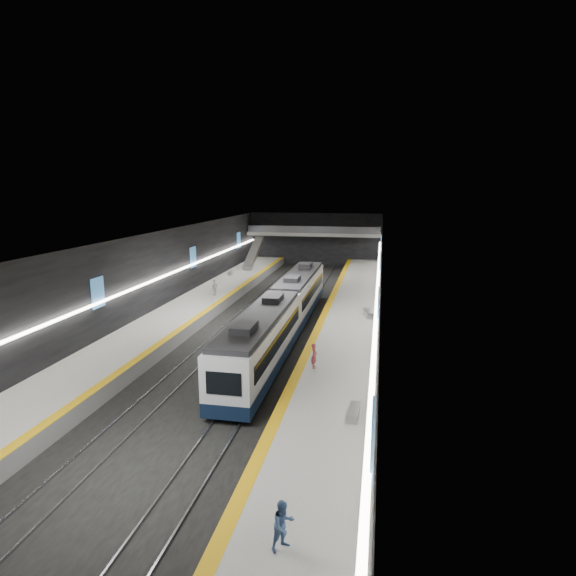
% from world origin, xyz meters
% --- Properties ---
extents(ground, '(70.00, 70.00, 0.00)m').
position_xyz_m(ground, '(0.00, 0.00, 0.00)').
color(ground, black).
rests_on(ground, ground).
extents(ceiling, '(20.00, 70.00, 0.04)m').
position_xyz_m(ceiling, '(0.00, 0.00, 8.00)').
color(ceiling, beige).
rests_on(ceiling, wall_left).
extents(wall_left, '(0.04, 70.00, 8.00)m').
position_xyz_m(wall_left, '(-10.00, 0.00, 4.00)').
color(wall_left, black).
rests_on(wall_left, ground).
extents(wall_right, '(0.04, 70.00, 8.00)m').
position_xyz_m(wall_right, '(10.00, 0.00, 4.00)').
color(wall_right, black).
rests_on(wall_right, ground).
extents(wall_back, '(20.00, 0.04, 8.00)m').
position_xyz_m(wall_back, '(0.00, 35.00, 4.00)').
color(wall_back, black).
rests_on(wall_back, ground).
extents(platform_left, '(5.00, 70.00, 1.00)m').
position_xyz_m(platform_left, '(-7.50, 0.00, 0.50)').
color(platform_left, slate).
rests_on(platform_left, ground).
extents(tile_surface_left, '(5.00, 70.00, 0.02)m').
position_xyz_m(tile_surface_left, '(-7.50, 0.00, 1.01)').
color(tile_surface_left, '#A6A6A1').
rests_on(tile_surface_left, platform_left).
extents(tactile_strip_left, '(0.60, 70.00, 0.02)m').
position_xyz_m(tactile_strip_left, '(-5.30, 0.00, 1.02)').
color(tactile_strip_left, '#EFB00C').
rests_on(tactile_strip_left, platform_left).
extents(platform_right, '(5.00, 70.00, 1.00)m').
position_xyz_m(platform_right, '(7.50, 0.00, 0.50)').
color(platform_right, slate).
rests_on(platform_right, ground).
extents(tile_surface_right, '(5.00, 70.00, 0.02)m').
position_xyz_m(tile_surface_right, '(7.50, 0.00, 1.01)').
color(tile_surface_right, '#A6A6A1').
rests_on(tile_surface_right, platform_right).
extents(tactile_strip_right, '(0.60, 70.00, 0.02)m').
position_xyz_m(tactile_strip_right, '(5.30, 0.00, 1.02)').
color(tactile_strip_right, '#EFB00C').
rests_on(tactile_strip_right, platform_right).
extents(rails, '(6.52, 70.00, 0.12)m').
position_xyz_m(rails, '(-0.00, 0.00, 0.06)').
color(rails, gray).
rests_on(rails, ground).
extents(train, '(2.69, 30.04, 3.60)m').
position_xyz_m(train, '(2.50, -2.04, 2.20)').
color(train, '#0D1B32').
rests_on(train, ground).
extents(ad_posters, '(19.94, 53.50, 2.20)m').
position_xyz_m(ad_posters, '(-0.00, 1.00, 4.50)').
color(ad_posters, teal).
rests_on(ad_posters, wall_left).
extents(cove_light_left, '(0.25, 68.60, 0.12)m').
position_xyz_m(cove_light_left, '(-9.80, 0.00, 3.80)').
color(cove_light_left, white).
rests_on(cove_light_left, wall_left).
extents(cove_light_right, '(0.25, 68.60, 0.12)m').
position_xyz_m(cove_light_right, '(9.80, 0.00, 3.80)').
color(cove_light_right, white).
rests_on(cove_light_right, wall_right).
extents(mezzanine_bridge, '(20.00, 3.00, 1.50)m').
position_xyz_m(mezzanine_bridge, '(0.00, 32.93, 5.04)').
color(mezzanine_bridge, gray).
rests_on(mezzanine_bridge, wall_left).
extents(escalator, '(1.20, 7.50, 3.92)m').
position_xyz_m(escalator, '(-7.50, 26.00, 2.90)').
color(escalator, '#99999E').
rests_on(escalator, platform_left).
extents(bench_left_far, '(0.83, 1.79, 0.42)m').
position_xyz_m(bench_left_far, '(-8.75, 19.11, 1.21)').
color(bench_left_far, '#99999E').
rests_on(bench_left_far, platform_left).
extents(bench_right_near, '(0.55, 1.77, 0.43)m').
position_xyz_m(bench_right_near, '(8.96, -16.64, 1.21)').
color(bench_right_near, '#99999E').
rests_on(bench_right_near, platform_right).
extents(bench_right_far, '(1.03, 2.15, 0.51)m').
position_xyz_m(bench_right_far, '(9.06, 2.20, 1.25)').
color(bench_right_far, '#99999E').
rests_on(bench_right_far, platform_right).
extents(passenger_right_a, '(0.39, 0.58, 1.55)m').
position_xyz_m(passenger_right_a, '(6.17, -10.69, 1.78)').
color(passenger_right_a, '#B64348').
rests_on(passenger_right_a, platform_right).
extents(passenger_right_b, '(0.99, 1.00, 1.62)m').
position_xyz_m(passenger_right_b, '(7.34, -25.86, 1.81)').
color(passenger_right_b, '#49699F').
rests_on(passenger_right_b, platform_right).
extents(passenger_left_a, '(0.61, 1.06, 1.70)m').
position_xyz_m(passenger_left_a, '(-6.62, 7.33, 1.85)').
color(passenger_left_a, beige).
rests_on(passenger_left_a, platform_left).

